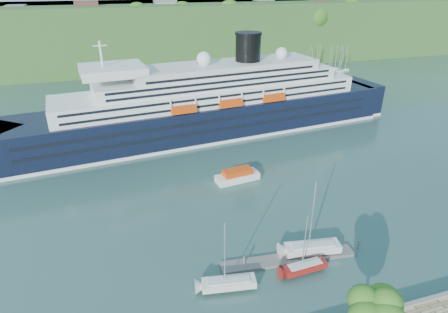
% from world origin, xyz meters
% --- Properties ---
extents(far_hillside, '(400.00, 50.00, 24.00)m').
position_xyz_m(far_hillside, '(0.00, 145.00, 12.00)').
color(far_hillside, '#345823').
rests_on(far_hillside, ground).
extents(cruise_ship, '(101.77, 25.24, 22.63)m').
position_xyz_m(cruise_ship, '(4.97, 57.05, 11.32)').
color(cruise_ship, black).
rests_on(cruise_ship, ground).
extents(floating_pontoon, '(18.09, 3.87, 0.40)m').
position_xyz_m(floating_pontoon, '(4.31, 11.37, 0.20)').
color(floating_pontoon, slate).
rests_on(floating_pontoon, ground).
extents(sailboat_white_near, '(7.31, 3.03, 9.16)m').
position_xyz_m(sailboat_white_near, '(-4.68, 8.86, 4.58)').
color(sailboat_white_near, silver).
rests_on(sailboat_white_near, ground).
extents(sailboat_red, '(6.37, 2.08, 8.12)m').
position_xyz_m(sailboat_red, '(5.30, 8.78, 4.06)').
color(sailboat_red, maroon).
rests_on(sailboat_red, ground).
extents(sailboat_white_far, '(8.44, 3.46, 10.58)m').
position_xyz_m(sailboat_white_far, '(7.85, 11.52, 5.29)').
color(sailboat_white_far, silver).
rests_on(sailboat_white_far, ground).
extents(tender_launch, '(8.37, 3.77, 2.23)m').
position_xyz_m(tender_launch, '(4.87, 33.57, 1.12)').
color(tender_launch, '#D4400C').
rests_on(tender_launch, ground).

